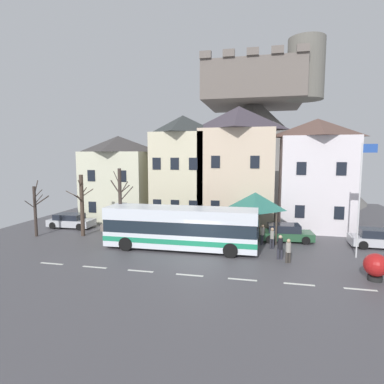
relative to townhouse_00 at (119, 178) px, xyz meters
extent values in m
cube|color=#4C4A4F|center=(10.91, -11.68, -4.46)|extent=(40.00, 60.00, 0.06)
cube|color=silver|center=(1.91, -13.98, -4.43)|extent=(1.60, 0.20, 0.01)
cube|color=silver|center=(4.91, -13.98, -4.43)|extent=(1.60, 0.20, 0.01)
cube|color=silver|center=(7.91, -13.98, -4.43)|extent=(1.60, 0.20, 0.01)
cube|color=silver|center=(10.91, -13.98, -4.43)|extent=(1.60, 0.20, 0.01)
cube|color=silver|center=(13.91, -13.98, -4.43)|extent=(1.60, 0.20, 0.01)
cube|color=silver|center=(16.91, -13.98, -4.43)|extent=(1.60, 0.20, 0.01)
cube|color=silver|center=(19.91, -13.98, -4.43)|extent=(1.60, 0.20, 0.01)
cube|color=beige|center=(0.00, 0.00, -0.82)|extent=(6.61, 5.36, 7.22)
pyramid|color=#403C3C|center=(0.00, 0.00, 3.61)|extent=(6.61, 5.36, 1.64)
cube|color=black|center=(-1.65, -2.71, -2.71)|extent=(0.80, 0.06, 1.10)
cube|color=black|center=(1.65, -2.71, -2.71)|extent=(0.80, 0.06, 1.10)
cube|color=black|center=(-1.65, -2.71, 0.43)|extent=(0.80, 0.06, 1.10)
cube|color=black|center=(1.65, -2.71, 0.43)|extent=(0.80, 0.06, 1.10)
cube|color=beige|center=(6.89, 0.38, 0.08)|extent=(5.26, 6.11, 9.03)
pyramid|color=#333838|center=(6.89, 0.38, 5.50)|extent=(5.26, 6.11, 1.80)
cube|color=black|center=(5.13, -2.71, -2.27)|extent=(0.80, 0.06, 1.10)
cube|color=black|center=(6.89, -2.71, -2.27)|extent=(0.80, 0.06, 1.10)
cube|color=black|center=(8.64, -2.71, -2.27)|extent=(0.80, 0.06, 1.10)
cube|color=black|center=(5.13, -2.71, 1.65)|extent=(0.80, 0.06, 1.10)
cube|color=black|center=(6.89, -2.71, 1.65)|extent=(0.80, 0.06, 1.10)
cube|color=black|center=(8.64, -2.71, 1.65)|extent=(0.80, 0.06, 1.10)
cube|color=beige|center=(12.42, 0.80, 0.22)|extent=(6.92, 6.94, 9.30)
pyramid|color=#433B45|center=(12.42, 0.80, 6.02)|extent=(6.92, 6.94, 2.30)
cube|color=black|center=(10.69, -2.71, -2.21)|extent=(0.80, 0.06, 1.10)
cube|color=black|center=(14.15, -2.71, -2.21)|extent=(0.80, 0.06, 1.10)
cube|color=black|center=(10.69, -2.71, 1.84)|extent=(0.80, 0.06, 1.10)
cube|color=black|center=(14.15, -2.71, 1.84)|extent=(0.80, 0.06, 1.10)
cube|color=white|center=(19.61, 0.06, -0.17)|extent=(6.30, 5.48, 8.53)
pyramid|color=brown|center=(19.61, 0.06, 4.91)|extent=(6.30, 5.48, 1.64)
cube|color=black|center=(18.04, -2.71, -2.39)|extent=(0.80, 0.06, 1.10)
cube|color=black|center=(21.19, -2.71, -2.39)|extent=(0.80, 0.06, 1.10)
cube|color=black|center=(18.04, -2.71, 1.31)|extent=(0.80, 0.06, 1.10)
cube|color=black|center=(21.19, -2.71, 1.31)|extent=(0.80, 0.06, 1.10)
cone|color=slate|center=(13.08, 21.97, 3.61)|extent=(33.70, 33.70, 16.09)
cube|color=slate|center=(13.08, 21.97, 13.15)|extent=(14.65, 14.65, 5.55)
cylinder|color=slate|center=(20.41, 18.31, 14.59)|extent=(5.15, 5.15, 8.44)
cube|color=slate|center=(6.57, 14.64, 16.42)|extent=(1.63, 0.70, 0.99)
cube|color=slate|center=(9.83, 14.64, 16.42)|extent=(1.63, 0.70, 0.99)
cube|color=slate|center=(13.08, 14.64, 16.42)|extent=(1.63, 0.70, 0.99)
cube|color=slate|center=(16.34, 14.64, 16.42)|extent=(1.63, 0.70, 0.99)
cube|color=slate|center=(19.60, 14.64, 16.42)|extent=(1.63, 0.70, 0.99)
cube|color=white|center=(9.10, -9.11, -3.65)|extent=(11.07, 2.65, 1.07)
cube|color=#1E8C60|center=(9.10, -9.11, -3.59)|extent=(11.09, 2.67, 0.36)
cube|color=#19232D|center=(9.10, -9.11, -2.66)|extent=(10.97, 2.61, 0.90)
cube|color=white|center=(9.10, -9.11, -1.79)|extent=(11.07, 2.65, 0.85)
cube|color=#19232D|center=(14.65, -9.06, -2.66)|extent=(0.08, 2.15, 0.87)
cylinder|color=black|center=(12.85, -7.85, -3.93)|extent=(1.00, 0.29, 1.00)
cylinder|color=black|center=(12.87, -10.30, -3.93)|extent=(1.00, 0.29, 1.00)
cylinder|color=black|center=(5.34, -7.91, -3.93)|extent=(1.00, 0.29, 1.00)
cylinder|color=black|center=(5.36, -10.37, -3.93)|extent=(1.00, 0.29, 1.00)
cylinder|color=#473D33|center=(12.66, -3.13, -3.23)|extent=(0.14, 0.14, 2.40)
cylinder|color=#473D33|center=(15.96, -3.13, -3.23)|extent=(0.14, 0.14, 2.40)
cylinder|color=#473D33|center=(12.66, -6.43, -3.23)|extent=(0.14, 0.14, 2.40)
cylinder|color=#473D33|center=(15.96, -6.43, -3.23)|extent=(0.14, 0.14, 2.40)
pyramid|color=#2C7465|center=(14.31, -4.78, -1.31)|extent=(3.60, 3.60, 1.44)
cube|color=slate|center=(3.01, -5.00, -3.96)|extent=(4.34, 2.13, 0.58)
cube|color=#1E232D|center=(2.80, -5.02, -3.37)|extent=(2.65, 1.77, 0.60)
cylinder|color=black|center=(4.31, -4.04, -4.11)|extent=(0.66, 0.26, 0.64)
cylinder|color=black|center=(4.46, -5.71, -4.11)|extent=(0.66, 0.26, 0.64)
cylinder|color=black|center=(1.55, -4.29, -4.11)|extent=(0.66, 0.26, 0.64)
cylinder|color=black|center=(1.71, -5.96, -4.11)|extent=(0.66, 0.26, 0.64)
cube|color=#285536|center=(16.80, -5.08, -3.95)|extent=(4.26, 2.19, 0.60)
cube|color=#1E232D|center=(16.60, -5.10, -3.36)|extent=(2.60, 1.82, 0.59)
cylinder|color=black|center=(18.08, -4.09, -4.11)|extent=(0.66, 0.26, 0.64)
cylinder|color=black|center=(18.23, -5.83, -4.11)|extent=(0.66, 0.26, 0.64)
cylinder|color=black|center=(15.37, -4.33, -4.11)|extent=(0.66, 0.26, 0.64)
cylinder|color=black|center=(15.53, -6.07, -4.11)|extent=(0.66, 0.26, 0.64)
cube|color=silver|center=(-2.85, -4.53, -3.94)|extent=(4.22, 1.92, 0.62)
cube|color=#1E232D|center=(-3.06, -4.53, -3.37)|extent=(2.54, 1.68, 0.52)
cylinder|color=black|center=(-1.48, -3.62, -4.11)|extent=(0.64, 0.21, 0.64)
cylinder|color=black|center=(-1.45, -5.41, -4.11)|extent=(0.64, 0.21, 0.64)
cylinder|color=black|center=(-4.25, -3.65, -4.11)|extent=(0.64, 0.21, 0.64)
cylinder|color=black|center=(-4.23, -5.44, -4.11)|extent=(0.64, 0.21, 0.64)
cube|color=silver|center=(23.69, -5.44, -3.94)|extent=(4.61, 1.97, 0.62)
cube|color=#1E232D|center=(23.46, -5.44, -3.34)|extent=(2.78, 1.69, 0.58)
cylinder|color=black|center=(22.21, -4.52, -4.11)|extent=(0.65, 0.22, 0.64)
cylinder|color=black|center=(22.16, -6.28, -4.11)|extent=(0.65, 0.22, 0.64)
cylinder|color=#2D2D38|center=(16.21, -9.87, -4.05)|extent=(0.18, 0.18, 0.76)
cylinder|color=#2D2D38|center=(16.00, -9.88, -4.05)|extent=(0.18, 0.18, 0.76)
cylinder|color=black|center=(16.10, -9.88, -3.38)|extent=(0.34, 0.34, 0.67)
sphere|color=#D1AD89|center=(16.10, -9.88, -2.93)|extent=(0.24, 0.24, 0.24)
cylinder|color=#38332D|center=(16.67, -10.49, -4.06)|extent=(0.16, 0.16, 0.74)
cylinder|color=#38332D|center=(16.49, -10.57, -4.06)|extent=(0.16, 0.16, 0.74)
cylinder|color=gray|center=(16.58, -10.53, -3.42)|extent=(0.32, 0.32, 0.64)
sphere|color=tan|center=(16.58, -10.53, -2.99)|extent=(0.23, 0.23, 0.23)
cylinder|color=#2D2D38|center=(15.73, -7.58, -4.02)|extent=(0.13, 0.13, 0.82)
cylinder|color=#2D2D38|center=(15.55, -7.59, -4.02)|extent=(0.13, 0.13, 0.82)
cylinder|color=gray|center=(15.64, -7.58, -3.37)|extent=(0.29, 0.29, 0.58)
sphere|color=tan|center=(15.64, -7.58, -2.97)|extent=(0.23, 0.23, 0.23)
cylinder|color=#2D2D38|center=(14.97, -6.52, -4.02)|extent=(0.13, 0.13, 0.82)
cylinder|color=#2D2D38|center=(14.88, -6.70, -4.02)|extent=(0.13, 0.13, 0.82)
cylinder|color=gray|center=(14.93, -6.61, -3.37)|extent=(0.32, 0.32, 0.58)
sphere|color=tan|center=(14.93, -6.61, -2.97)|extent=(0.22, 0.22, 0.22)
cube|color=brown|center=(15.21, -2.74, -3.98)|extent=(1.65, 0.45, 0.08)
cube|color=brown|center=(15.21, -2.52, -3.76)|extent=(1.65, 0.06, 0.40)
cube|color=#2D2D33|center=(14.47, -2.74, -4.21)|extent=(0.08, 0.36, 0.45)
cube|color=#2D2D33|center=(15.95, -2.74, -4.21)|extent=(0.08, 0.36, 0.45)
cylinder|color=silver|center=(21.12, -8.43, -0.61)|extent=(0.10, 0.10, 7.64)
cube|color=#264CA5|center=(21.57, -8.43, 2.86)|extent=(0.90, 0.03, 0.56)
cylinder|color=black|center=(21.03, -12.51, -4.31)|extent=(0.76, 0.76, 0.25)
sphere|color=#B21919|center=(21.03, -12.51, -3.55)|extent=(1.26, 1.26, 1.26)
cylinder|color=#382D28|center=(-3.83, -8.15, -2.30)|extent=(0.25, 0.25, 4.27)
cylinder|color=#382D28|center=(-3.95, -7.74, -0.31)|extent=(0.34, 0.90, 1.20)
cylinder|color=#382D28|center=(-3.63, -7.90, -1.29)|extent=(0.47, 0.58, 0.78)
cylinder|color=#382D28|center=(-3.37, -7.84, -1.40)|extent=(1.02, 0.73, 0.84)
cylinder|color=#382D28|center=(-3.56, -7.99, -0.79)|extent=(0.61, 0.39, 0.70)
cylinder|color=#382D28|center=(-4.00, -8.51, -1.65)|extent=(0.44, 0.78, 0.77)
cylinder|color=#382D28|center=(-3.62, -8.43, -1.54)|extent=(0.50, 0.65, 1.10)
cylinder|color=#47382D|center=(-0.05, -7.12, -1.82)|extent=(0.34, 0.34, 5.23)
cylinder|color=#47382D|center=(0.37, -6.89, -0.74)|extent=(0.90, 0.55, 0.70)
cylinder|color=#47382D|center=(-0.01, -7.38, 0.01)|extent=(0.15, 0.59, 0.76)
cylinder|color=#47382D|center=(-0.66, -7.31, -0.91)|extent=(1.27, 0.45, 0.76)
cylinder|color=#47382D|center=(-0.11, -6.61, -0.63)|extent=(0.21, 1.07, 0.55)
cylinder|color=#47382D|center=(-0.06, -7.70, -1.05)|extent=(0.10, 1.19, 0.69)
cylinder|color=#47382D|center=(0.04, -7.58, -1.20)|extent=(0.27, 0.99, 0.76)
cylinder|color=#382D28|center=(4.01, -8.29, -1.51)|extent=(0.27, 0.27, 5.84)
cylinder|color=#382D28|center=(3.63, -8.26, -0.06)|extent=(0.86, 0.17, 1.10)
cylinder|color=#382D28|center=(4.49, -8.61, -0.10)|extent=(1.02, 0.72, 1.14)
cylinder|color=#382D28|center=(3.61, -7.96, 0.62)|extent=(0.89, 0.74, 1.08)
cylinder|color=#382D28|center=(4.27, -7.96, -0.24)|extent=(0.60, 0.74, 0.66)
cylinder|color=#382D28|center=(4.37, -7.85, -0.61)|extent=(0.80, 0.97, 1.12)
camera|label=1|loc=(14.91, -31.16, 2.38)|focal=29.87mm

